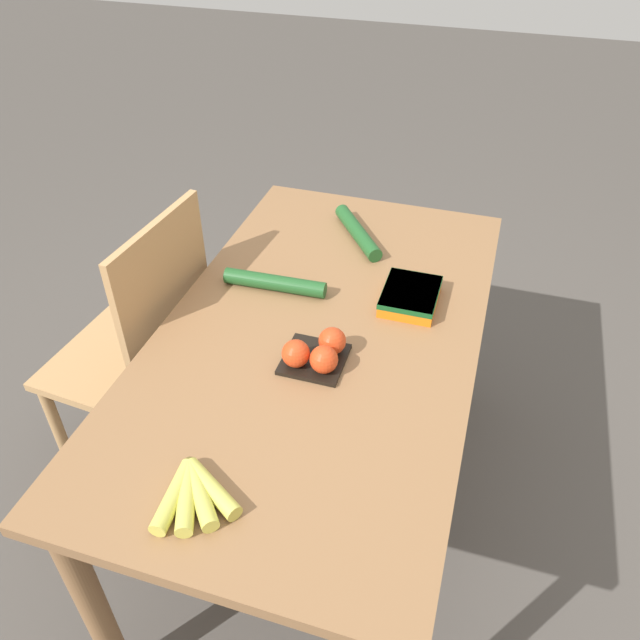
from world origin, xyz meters
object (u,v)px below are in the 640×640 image
Objects in this scene: tomato_pack at (317,353)px; cucumber_near at (275,283)px; chair at (144,353)px; cucumber_far at (358,232)px; carrot_bag at (410,295)px; banana_bunch at (193,493)px.

cucumber_near is (0.25, 0.19, -0.01)m from tomato_pack.
cucumber_near is (0.10, -0.38, 0.26)m from chair.
tomato_pack reaches higher than cucumber_far.
carrot_bag is 0.63× the size of cucumber_near.
banana_bunch is 0.98m from cucumber_far.
cucumber_far is (0.42, -0.53, 0.26)m from chair.
chair is 3.78× the size of cucumber_far.
tomato_pack reaches higher than cucumber_near.
carrot_bag is (0.71, -0.27, 0.01)m from banana_bunch.
carrot_bag is at bearing -142.07° from cucumber_far.
cucumber_near is (0.66, 0.09, 0.00)m from banana_bunch.
cucumber_far is (0.32, -0.14, 0.00)m from cucumber_near.
chair is 0.48m from cucumber_near.
chair reaches higher than banana_bunch.
cucumber_near is at bearing 97.78° from carrot_bag.
chair is 0.72m from cucumber_far.
cucumber_far is (0.56, 0.05, -0.01)m from tomato_pack.
carrot_bag is 0.70× the size of cucumber_far.
cucumber_near and cucumber_far have the same top height.
cucumber_far is at bearing 132.76° from chair.
cucumber_near is (-0.05, 0.35, -0.00)m from carrot_bag.
chair is at bearing 75.87° from tomato_pack.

